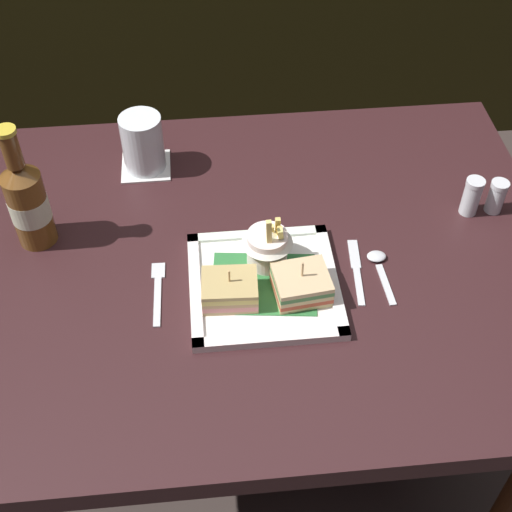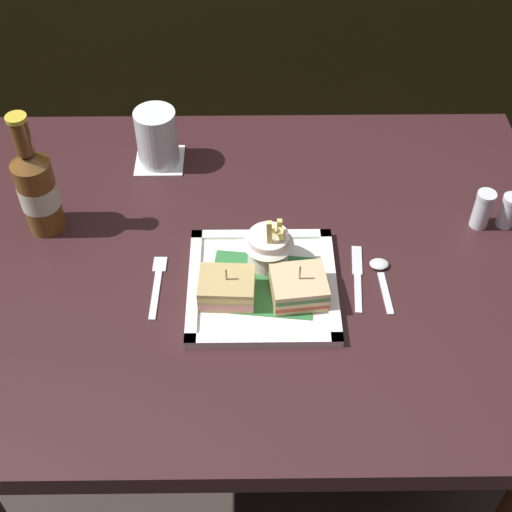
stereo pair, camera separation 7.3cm
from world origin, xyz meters
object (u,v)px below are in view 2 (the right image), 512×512
at_px(salt_shaker, 481,211).
at_px(sandwich_half_right, 298,287).
at_px(knife, 357,275).
at_px(sandwich_half_left, 226,288).
at_px(dining_table, 251,303).
at_px(fork, 157,283).
at_px(beer_bottle, 37,188).
at_px(fries_cup, 268,244).
at_px(spoon, 380,271).
at_px(pepper_shaker, 507,213).
at_px(water_glass, 157,140).
at_px(square_plate, 262,285).

bearing_deg(salt_shaker, sandwich_half_right, -152.73).
bearing_deg(knife, sandwich_half_left, -166.79).
xyz_separation_m(dining_table, sandwich_half_right, (0.08, -0.11, 0.17)).
bearing_deg(dining_table, fork, -158.20).
height_order(beer_bottle, fork, beer_bottle).
distance_m(dining_table, fork, 0.23).
bearing_deg(knife, dining_table, 164.80).
relative_size(dining_table, knife, 7.33).
xyz_separation_m(fries_cup, spoon, (0.20, -0.02, -0.05)).
bearing_deg(salt_shaker, pepper_shaker, 0.00).
height_order(sandwich_half_left, salt_shaker, same).
distance_m(beer_bottle, water_glass, 0.28).
relative_size(beer_bottle, fork, 1.73).
bearing_deg(spoon, dining_table, 168.72).
bearing_deg(square_plate, fork, 176.20).
height_order(beer_bottle, water_glass, beer_bottle).
xyz_separation_m(water_glass, fork, (0.02, -0.34, -0.05)).
bearing_deg(water_glass, sandwich_half_left, -68.72).
distance_m(fries_cup, salt_shaker, 0.42).
height_order(square_plate, beer_bottle, beer_bottle).
relative_size(water_glass, salt_shaker, 1.50).
distance_m(fries_cup, fork, 0.21).
height_order(salt_shaker, pepper_shaker, salt_shaker).
height_order(knife, spoon, spoon).
xyz_separation_m(sandwich_half_left, fork, (-0.12, 0.04, -0.03)).
bearing_deg(dining_table, pepper_shaker, 8.94).
distance_m(sandwich_half_left, spoon, 0.28).
bearing_deg(dining_table, fries_cup, -40.89).
xyz_separation_m(square_plate, sandwich_half_left, (-0.06, -0.03, 0.03)).
bearing_deg(beer_bottle, spoon, -11.82).
xyz_separation_m(sandwich_half_left, salt_shaker, (0.48, 0.18, 0.00)).
distance_m(dining_table, beer_bottle, 0.46).
xyz_separation_m(beer_bottle, water_glass, (0.20, 0.19, -0.04)).
relative_size(salt_shaker, pepper_shaker, 1.13).
bearing_deg(salt_shaker, fork, -166.65).
bearing_deg(fork, water_glass, 93.91).
height_order(dining_table, fork, fork).
bearing_deg(knife, beer_bottle, 166.84).
xyz_separation_m(dining_table, spoon, (0.23, -0.05, 0.14)).
distance_m(spoon, salt_shaker, 0.24).
xyz_separation_m(fork, pepper_shaker, (0.65, 0.14, 0.03)).
bearing_deg(knife, pepper_shaker, 23.48).
bearing_deg(sandwich_half_right, salt_shaker, 27.27).
bearing_deg(square_plate, sandwich_half_left, -155.90).
distance_m(fork, knife, 0.36).
bearing_deg(fries_cup, fork, -168.80).
xyz_separation_m(dining_table, pepper_shaker, (0.48, 0.08, 0.17)).
height_order(fries_cup, water_glass, fries_cup).
distance_m(sandwich_half_right, beer_bottle, 0.51).
relative_size(square_plate, knife, 1.65).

